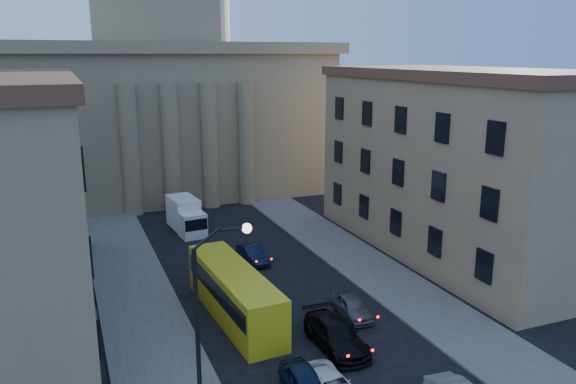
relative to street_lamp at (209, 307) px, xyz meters
name	(u,v)px	position (x,y,z in m)	size (l,w,h in m)	color
sidewalk_left	(145,324)	(-1.53, 10.00, -5.21)	(5.00, 60.00, 0.15)	#53504C
sidewalk_right	(389,282)	(15.47, 10.00, -5.21)	(5.00, 60.00, 0.15)	#53504C
church	(166,87)	(6.97, 47.47, 6.59)	(68.02, 28.76, 36.60)	#8E7557
building_right	(458,162)	(23.97, 14.00, 2.14)	(11.60, 26.60, 14.70)	#9D875C
street_lamp	(209,307)	(0.00, 0.00, 0.00)	(2.62, 0.44, 8.83)	black
car_right_mid	(336,335)	(7.83, 3.30, -4.52)	(2.15, 5.28, 1.53)	black
car_right_far	(352,307)	(10.47, 6.36, -4.64)	(1.52, 3.79, 1.29)	#535358
car_right_distant	(253,254)	(7.77, 17.52, -4.64)	(1.38, 3.95, 1.30)	black
city_bus	(234,292)	(3.75, 9.02, -3.63)	(3.18, 11.06, 3.08)	yellow
box_truck	(186,216)	(4.65, 27.16, -3.85)	(2.72, 5.71, 3.03)	white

